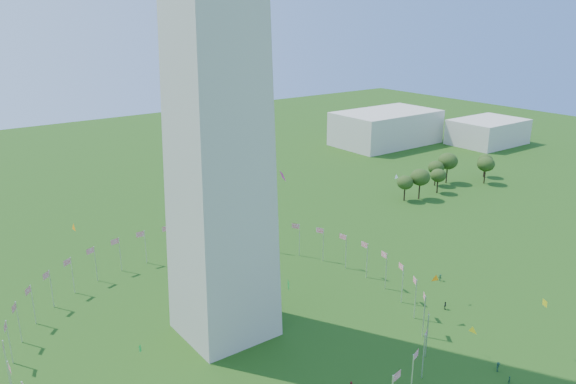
% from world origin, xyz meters
% --- Properties ---
extents(flag_ring, '(80.24, 80.24, 9.00)m').
position_xyz_m(flag_ring, '(-0.00, 50.00, 4.50)').
color(flag_ring, silver).
rests_on(flag_ring, ground).
extents(gov_building_east_a, '(50.00, 30.00, 16.00)m').
position_xyz_m(gov_building_east_a, '(150.00, 150.00, 8.00)').
color(gov_building_east_a, beige).
rests_on(gov_building_east_a, ground).
extents(gov_building_east_b, '(35.00, 25.00, 12.00)m').
position_xyz_m(gov_building_east_b, '(190.00, 120.00, 6.00)').
color(gov_building_east_b, beige).
rests_on(gov_building_east_b, ground).
extents(kites_aloft, '(85.00, 67.76, 33.61)m').
position_xyz_m(kites_aloft, '(11.74, 22.27, 18.63)').
color(kites_aloft, orange).
rests_on(kites_aloft, ground).
extents(tree_line_east, '(52.82, 15.95, 11.40)m').
position_xyz_m(tree_line_east, '(114.92, 85.32, 4.99)').
color(tree_line_east, '#35541C').
rests_on(tree_line_east, ground).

